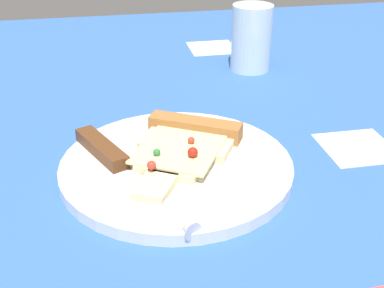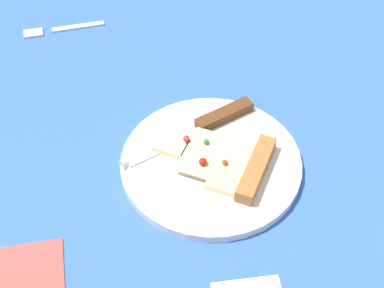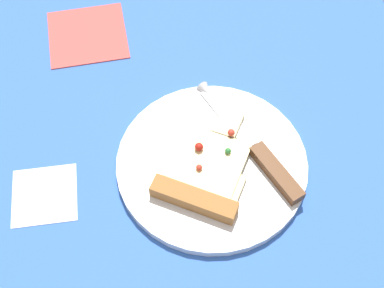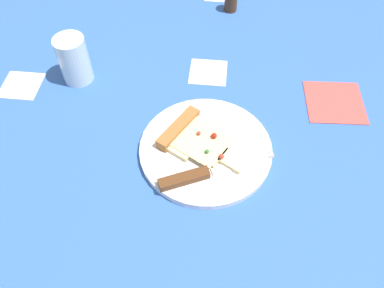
% 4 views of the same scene
% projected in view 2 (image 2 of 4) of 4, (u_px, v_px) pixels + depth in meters
% --- Properties ---
extents(ground_plane, '(1.43, 1.43, 0.03)m').
position_uv_depth(ground_plane, '(239.00, 195.00, 0.86)').
color(ground_plane, '#3360B7').
rests_on(ground_plane, ground).
extents(plate, '(0.27, 0.27, 0.01)m').
position_uv_depth(plate, '(211.00, 163.00, 0.87)').
color(plate, silver).
rests_on(plate, ground_plane).
extents(pizza_slice, '(0.19, 0.15, 0.02)m').
position_uv_depth(pizza_slice, '(228.00, 162.00, 0.85)').
color(pizza_slice, beige).
rests_on(pizza_slice, plate).
extents(knife, '(0.23, 0.12, 0.02)m').
position_uv_depth(knife, '(202.00, 126.00, 0.90)').
color(knife, silver).
rests_on(knife, plate).
extents(fork, '(0.15, 0.03, 0.01)m').
position_uv_depth(fork, '(59.00, 29.00, 1.10)').
color(fork, silver).
rests_on(fork, ground_plane).
extents(napkin, '(0.14, 0.14, 0.00)m').
position_uv_depth(napkin, '(13.00, 288.00, 0.73)').
color(napkin, '#E54C47').
rests_on(napkin, ground_plane).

